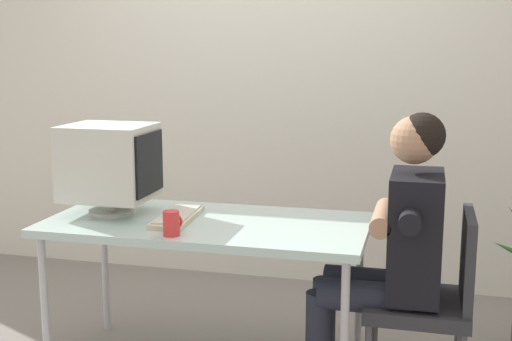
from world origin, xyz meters
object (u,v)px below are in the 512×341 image
Objects in this scene: office_chair at (433,294)px; desk_mug at (172,223)px; crt_monitor at (110,163)px; keyboard at (177,217)px; person_seated at (392,243)px; desk at (207,231)px.

office_chair reaches higher than desk_mug.
crt_monitor is 0.43m from keyboard.
crt_monitor is at bearing 145.99° from desk_mug.
office_chair is (1.53, -0.02, -0.51)m from crt_monitor.
desk_mug is (0.07, -0.25, 0.04)m from keyboard.
person_seated is at bearing -1.04° from crt_monitor.
office_chair reaches higher than desk.
keyboard is (0.35, -0.03, -0.24)m from crt_monitor.
office_chair is 7.81× the size of desk_mug.
desk is at bearing 76.24° from desk_mug.
person_seated is at bearing 15.86° from desk_mug.
person_seated is (0.99, 0.01, -0.06)m from keyboard.
desk_mug is (-0.92, -0.26, 0.10)m from person_seated.
office_chair is (1.04, -0.01, -0.21)m from desk.
person_seated is (0.85, -0.01, 0.01)m from desk.
desk is 1.18× the size of person_seated.
keyboard is 3.89× the size of desk_mug.
desk_mug is (-1.10, -0.26, 0.31)m from office_chair.
person_seated is 0.96m from desk_mug.
keyboard reaches higher than desk.
keyboard is 0.99m from person_seated.
crt_monitor is (-0.49, 0.01, 0.30)m from desk.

